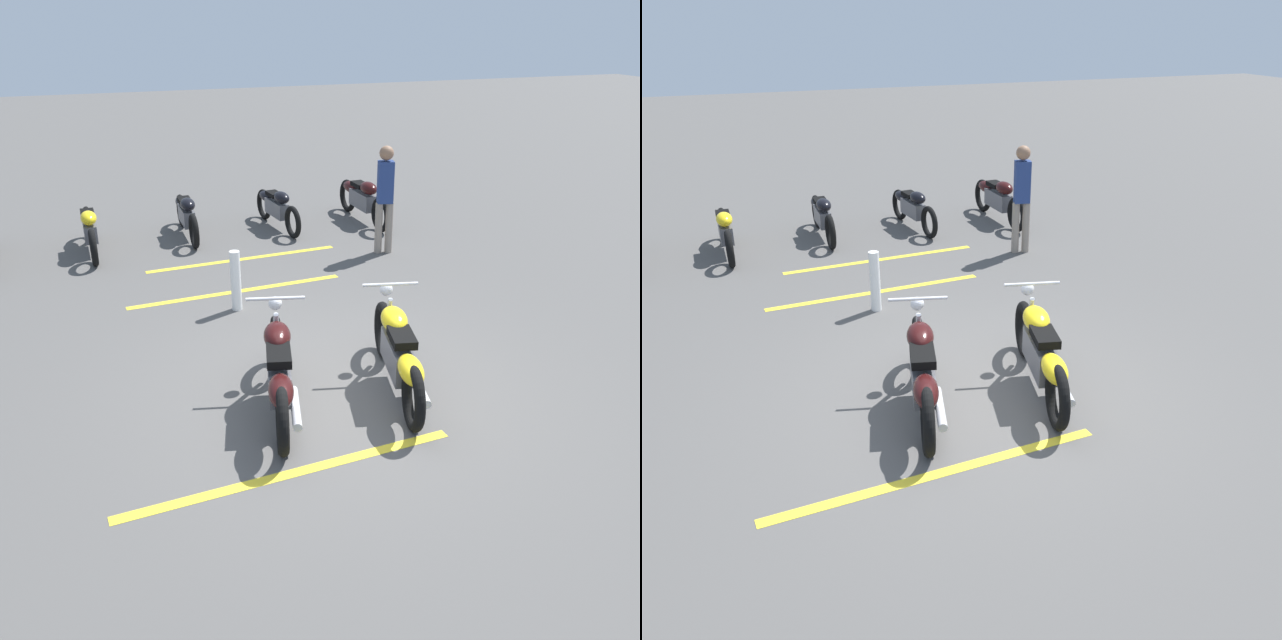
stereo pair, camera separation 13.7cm
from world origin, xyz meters
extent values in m
plane|color=#514F4C|center=(0.00, 0.00, 0.00)|extent=(60.00, 60.00, 0.00)
torus|color=black|center=(0.63, -0.84, 0.34)|extent=(0.68, 0.27, 0.67)
torus|color=black|center=(-0.89, -0.47, 0.34)|extent=(0.68, 0.27, 0.67)
cube|color=#59595E|center=(-0.18, -0.64, 0.42)|extent=(0.87, 0.41, 0.32)
ellipsoid|color=yellow|center=(0.08, -0.71, 0.72)|extent=(0.57, 0.40, 0.24)
ellipsoid|color=yellow|center=(-0.73, -0.51, 0.56)|extent=(0.60, 0.37, 0.22)
cube|color=black|center=(-0.31, -0.61, 0.70)|extent=(0.48, 0.34, 0.09)
cylinder|color=silver|center=(0.40, -0.78, 0.60)|extent=(0.27, 0.12, 0.56)
cylinder|color=silver|center=(0.35, -0.77, 1.02)|extent=(0.18, 0.61, 0.04)
sphere|color=silver|center=(0.55, -0.82, 0.88)|extent=(0.15, 0.15, 0.15)
cylinder|color=silver|center=(-0.60, -0.68, 0.26)|extent=(0.70, 0.25, 0.09)
torus|color=black|center=(0.67, 0.46, 0.34)|extent=(0.68, 0.27, 0.67)
torus|color=black|center=(-0.85, 0.85, 0.34)|extent=(0.68, 0.27, 0.67)
cube|color=#59595E|center=(-0.14, 0.67, 0.42)|extent=(0.87, 0.42, 0.32)
ellipsoid|color=black|center=(0.12, 0.60, 0.72)|extent=(0.57, 0.40, 0.24)
ellipsoid|color=black|center=(-0.69, 0.81, 0.56)|extent=(0.60, 0.37, 0.22)
cube|color=black|center=(-0.26, 0.70, 0.70)|extent=(0.49, 0.34, 0.09)
cylinder|color=silver|center=(0.44, 0.52, 0.60)|extent=(0.27, 0.12, 0.56)
cylinder|color=silver|center=(0.39, 0.53, 1.02)|extent=(0.19, 0.61, 0.04)
sphere|color=silver|center=(0.59, 0.48, 0.88)|extent=(0.15, 0.15, 0.15)
cylinder|color=silver|center=(-0.56, 0.63, 0.26)|extent=(0.70, 0.26, 0.09)
torus|color=black|center=(5.16, -2.86, 0.32)|extent=(0.65, 0.13, 0.64)
torus|color=black|center=(6.66, -2.81, 0.32)|extent=(0.65, 0.13, 0.64)
cube|color=#59595E|center=(5.96, -2.83, 0.40)|extent=(0.81, 0.24, 0.31)
ellipsoid|color=black|center=(5.70, -2.84, 0.69)|extent=(0.51, 0.29, 0.23)
ellipsoid|color=black|center=(6.51, -2.81, 0.54)|extent=(0.55, 0.25, 0.21)
cube|color=black|center=(6.08, -2.83, 0.67)|extent=(0.43, 0.24, 0.09)
torus|color=black|center=(5.35, -1.23, 0.29)|extent=(0.59, 0.16, 0.58)
torus|color=black|center=(6.70, -1.07, 0.29)|extent=(0.59, 0.16, 0.58)
cube|color=#59595E|center=(6.07, -1.15, 0.37)|extent=(0.75, 0.28, 0.28)
ellipsoid|color=black|center=(5.84, -1.17, 0.63)|extent=(0.48, 0.30, 0.21)
ellipsoid|color=black|center=(6.56, -1.09, 0.49)|extent=(0.51, 0.26, 0.19)
cube|color=black|center=(6.18, -1.13, 0.61)|extent=(0.41, 0.25, 0.08)
torus|color=black|center=(5.37, 0.54, 0.30)|extent=(0.60, 0.10, 0.60)
torus|color=black|center=(6.77, 0.52, 0.30)|extent=(0.60, 0.10, 0.60)
cube|color=#59595E|center=(6.11, 0.53, 0.38)|extent=(0.75, 0.20, 0.29)
ellipsoid|color=black|center=(5.87, 0.53, 0.65)|extent=(0.47, 0.26, 0.22)
ellipsoid|color=black|center=(6.62, 0.52, 0.50)|extent=(0.50, 0.22, 0.20)
cube|color=black|center=(6.23, 0.53, 0.63)|extent=(0.40, 0.22, 0.08)
torus|color=black|center=(5.03, 2.20, 0.30)|extent=(0.61, 0.11, 0.61)
torus|color=black|center=(6.45, 2.22, 0.30)|extent=(0.61, 0.11, 0.61)
cube|color=#59595E|center=(5.79, 2.21, 0.38)|extent=(0.76, 0.21, 0.29)
ellipsoid|color=yellow|center=(5.54, 2.21, 0.65)|extent=(0.47, 0.26, 0.22)
ellipsoid|color=yellow|center=(6.30, 2.22, 0.51)|extent=(0.51, 0.22, 0.20)
cube|color=black|center=(5.90, 2.21, 0.64)|extent=(0.40, 0.22, 0.08)
cylinder|color=gray|center=(4.10, -2.34, 0.43)|extent=(0.13, 0.13, 0.86)
cylinder|color=gray|center=(4.06, -2.51, 0.43)|extent=(0.13, 0.13, 0.86)
cube|color=navy|center=(4.08, -2.42, 1.20)|extent=(0.25, 0.29, 0.68)
sphere|color=#8C664C|center=(4.08, -2.42, 1.67)|extent=(0.23, 0.23, 0.23)
cylinder|color=white|center=(2.55, 0.47, 0.42)|extent=(0.14, 0.14, 0.84)
cube|color=yellow|center=(-1.20, 0.87, 0.00)|extent=(0.32, 3.20, 0.01)
cube|color=yellow|center=(3.18, 0.32, 0.00)|extent=(0.32, 3.20, 0.01)
cube|color=yellow|center=(4.54, -0.11, 0.00)|extent=(0.32, 3.20, 0.01)
camera|label=1|loc=(-6.02, 2.34, 3.81)|focal=38.70mm
camera|label=2|loc=(-5.97, 2.46, 3.81)|focal=38.70mm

